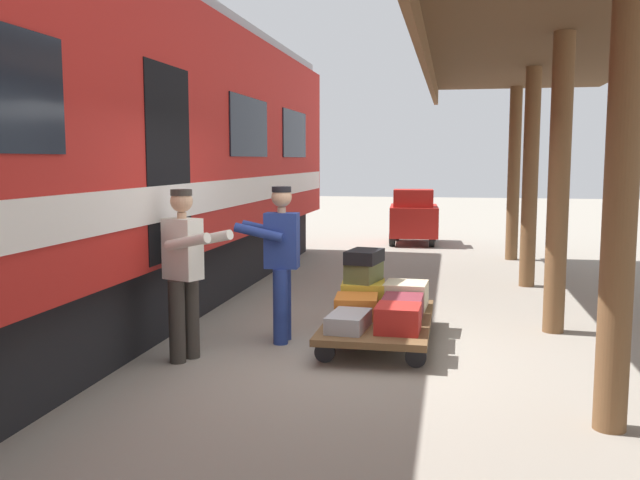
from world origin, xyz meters
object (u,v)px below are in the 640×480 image
object	(u,v)px
luggage_cart	(379,321)
suitcase_black_hardshell	(364,256)
suitcase_gray_aluminum	(349,321)
suitcase_orange_carryall	(356,306)
suitcase_olive_duffel	(364,272)
porter_in_overalls	(280,258)
porter_by_door	(185,269)
suitcase_burgundy_valise	(402,308)
suitcase_cream_canvas	(406,295)
train_car	(38,153)
suitcase_yellow_case	(363,294)
baggage_tug	(414,218)
suitcase_red_plastic	(398,319)

from	to	relation	value
luggage_cart	suitcase_black_hardshell	world-z (taller)	suitcase_black_hardshell
suitcase_gray_aluminum	suitcase_orange_carryall	xyz separation A→B (m)	(0.00, -0.58, 0.03)
suitcase_olive_duffel	porter_in_overalls	xyz separation A→B (m)	(0.82, 0.77, 0.25)
porter_in_overalls	porter_by_door	bearing A→B (deg)	49.48
suitcase_olive_duffel	suitcase_burgundy_valise	bearing A→B (deg)	129.54
suitcase_gray_aluminum	suitcase_burgundy_valise	xyz separation A→B (m)	(-0.50, -0.58, 0.03)
suitcase_cream_canvas	suitcase_orange_carryall	xyz separation A→B (m)	(0.50, 0.58, -0.03)
suitcase_gray_aluminum	porter_in_overalls	distance (m)	1.08
train_car	porter_in_overalls	xyz separation A→B (m)	(-2.55, -0.47, -1.14)
train_car	suitcase_cream_canvas	distance (m)	4.37
suitcase_yellow_case	suitcase_black_hardshell	world-z (taller)	suitcase_black_hardshell
train_car	porter_by_door	size ratio (longest dim) A/B	9.61
suitcase_black_hardshell	baggage_tug	size ratio (longest dim) A/B	0.30
suitcase_orange_carryall	suitcase_olive_duffel	bearing A→B (deg)	-90.30
suitcase_cream_canvas	suitcase_gray_aluminum	bearing A→B (deg)	66.78
suitcase_cream_canvas	suitcase_black_hardshell	bearing A→B (deg)	0.73
suitcase_red_plastic	porter_by_door	size ratio (longest dim) A/B	0.27
luggage_cart	suitcase_yellow_case	bearing A→B (deg)	-66.78
luggage_cart	porter_in_overalls	size ratio (longest dim) A/B	1.25
train_car	suitcase_cream_canvas	size ratio (longest dim) A/B	32.54
suitcase_burgundy_valise	porter_by_door	world-z (taller)	porter_by_door
suitcase_yellow_case	suitcase_olive_duffel	distance (m)	0.26
luggage_cart	porter_by_door	world-z (taller)	porter_by_door
luggage_cart	porter_by_door	distance (m)	2.20
train_car	suitcase_burgundy_valise	xyz separation A→B (m)	(-3.87, -0.64, -1.67)
suitcase_burgundy_valise	suitcase_cream_canvas	size ratio (longest dim) A/B	1.21
suitcase_burgundy_valise	suitcase_black_hardshell	size ratio (longest dim) A/B	1.16
suitcase_yellow_case	suitcase_orange_carryall	xyz separation A→B (m)	(0.00, 0.58, -0.03)
train_car	suitcase_orange_carryall	size ratio (longest dim) A/B	31.98
suitcase_burgundy_valise	baggage_tug	bearing A→B (deg)	-87.56
porter_by_door	baggage_tug	bearing A→B (deg)	-99.58
suitcase_red_plastic	suitcase_yellow_case	world-z (taller)	suitcase_yellow_case
luggage_cart	suitcase_cream_canvas	bearing A→B (deg)	-113.22
suitcase_olive_duffel	porter_by_door	world-z (taller)	porter_by_door
suitcase_olive_duffel	suitcase_cream_canvas	bearing A→B (deg)	177.78
suitcase_gray_aluminum	baggage_tug	world-z (taller)	baggage_tug
suitcase_olive_duffel	porter_by_door	xyz separation A→B (m)	(1.57, 1.64, 0.25)
suitcase_yellow_case	baggage_tug	xyz separation A→B (m)	(-0.12, -8.35, 0.21)
suitcase_olive_duffel	luggage_cart	bearing A→B (deg)	112.30
suitcase_cream_canvas	baggage_tug	distance (m)	8.36
luggage_cart	suitcase_cream_canvas	world-z (taller)	suitcase_cream_canvas
suitcase_burgundy_valise	suitcase_cream_canvas	xyz separation A→B (m)	(-0.00, -0.58, 0.03)
suitcase_yellow_case	train_car	bearing A→B (deg)	19.93
suitcase_burgundy_valise	porter_in_overalls	world-z (taller)	porter_in_overalls
luggage_cart	suitcase_gray_aluminum	bearing A→B (deg)	66.78
porter_in_overalls	suitcase_cream_canvas	bearing A→B (deg)	-150.31
suitcase_orange_carryall	baggage_tug	size ratio (longest dim) A/B	0.29
suitcase_gray_aluminum	suitcase_olive_duffel	bearing A→B (deg)	-90.15
suitcase_red_plastic	porter_in_overalls	distance (m)	1.47
porter_in_overalls	train_car	bearing A→B (deg)	10.42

